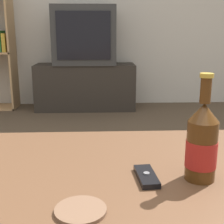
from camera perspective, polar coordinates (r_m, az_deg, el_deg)
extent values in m
cube|color=brown|center=(0.80, -4.34, -14.08)|extent=(1.07, 0.82, 0.04)
cylinder|color=#492F1E|center=(1.30, 18.55, -14.84)|extent=(0.07, 0.07, 0.43)
cube|color=#28231E|center=(3.50, -4.86, 4.65)|extent=(1.08, 0.41, 0.50)
cube|color=#2D2D2D|center=(3.45, -5.06, 13.76)|extent=(0.66, 0.44, 0.61)
cube|color=black|center=(3.22, -5.23, 13.73)|extent=(0.54, 0.01, 0.48)
cube|color=tan|center=(3.64, -17.76, 10.30)|extent=(0.02, 0.30, 1.24)
cube|color=#236B38|center=(3.67, -19.69, 12.08)|extent=(0.05, 0.21, 0.22)
cube|color=#B7932D|center=(3.65, -18.82, 11.93)|extent=(0.04, 0.21, 0.20)
cylinder|color=#47280F|center=(0.81, 15.99, -6.82)|extent=(0.07, 0.07, 0.15)
cylinder|color=maroon|center=(0.81, 15.96, -7.32)|extent=(0.08, 0.08, 0.07)
cone|color=#47280F|center=(0.78, 16.49, -0.06)|extent=(0.07, 0.07, 0.04)
cylinder|color=#47280F|center=(0.77, 16.76, 3.79)|extent=(0.03, 0.03, 0.06)
cylinder|color=#B79333|center=(0.76, 16.96, 6.43)|extent=(0.03, 0.03, 0.01)
cube|color=black|center=(0.81, 6.32, -11.61)|extent=(0.05, 0.12, 0.01)
cylinder|color=slate|center=(0.80, 6.33, -11.06)|extent=(0.02, 0.02, 0.00)
cylinder|color=brown|center=(0.67, -5.77, -17.45)|extent=(0.11, 0.11, 0.01)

